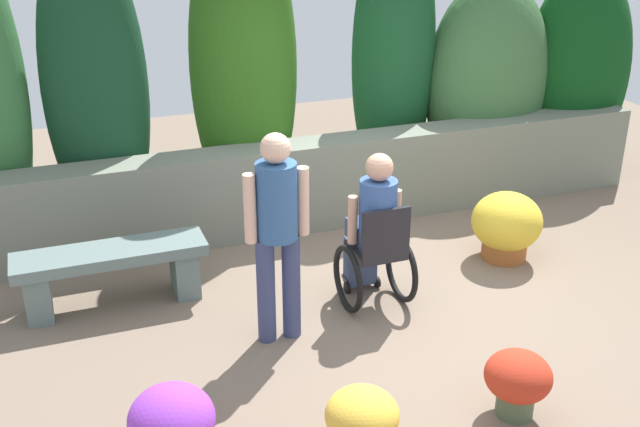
# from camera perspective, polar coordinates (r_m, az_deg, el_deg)

# --- Properties ---
(ground_plane) EXTENTS (12.29, 12.29, 0.00)m
(ground_plane) POSITION_cam_1_polar(r_m,az_deg,el_deg) (6.55, 6.06, -6.42)
(ground_plane) COLOR #7B6857
(stone_retaining_wall) EXTENTS (7.04, 0.40, 0.89)m
(stone_retaining_wall) POSITION_cam_1_polar(r_m,az_deg,el_deg) (7.77, 0.67, 2.35)
(stone_retaining_wall) COLOR slate
(stone_retaining_wall) RESTS_ON ground
(hedge_backdrop) EXTENTS (7.52, 1.08, 3.16)m
(hedge_backdrop) POSITION_cam_1_polar(r_m,az_deg,el_deg) (8.13, 2.39, 10.19)
(hedge_backdrop) COLOR #346F39
(hedge_backdrop) RESTS_ON ground
(stone_bench) EXTENTS (1.54, 0.41, 0.51)m
(stone_bench) POSITION_cam_1_polar(r_m,az_deg,el_deg) (6.53, -15.17, -3.91)
(stone_bench) COLOR slate
(stone_bench) RESTS_ON ground
(person_in_wheelchair) EXTENTS (0.53, 0.66, 1.33)m
(person_in_wheelchair) POSITION_cam_1_polar(r_m,az_deg,el_deg) (6.22, 4.04, -1.57)
(person_in_wheelchair) COLOR black
(person_in_wheelchair) RESTS_ON ground
(person_standing_companion) EXTENTS (0.49, 0.30, 1.65)m
(person_standing_companion) POSITION_cam_1_polar(r_m,az_deg,el_deg) (5.60, -3.19, -0.86)
(person_standing_companion) COLOR #384169
(person_standing_companion) RESTS_ON ground
(flower_pot_purple_near) EXTENTS (0.45, 0.45, 0.50)m
(flower_pot_purple_near) POSITION_cam_1_polar(r_m,az_deg,el_deg) (4.76, 3.13, -15.15)
(flower_pot_purple_near) COLOR gray
(flower_pot_purple_near) RESTS_ON ground
(flower_pot_terracotta_by_wall) EXTENTS (0.52, 0.52, 0.54)m
(flower_pot_terracotta_by_wall) POSITION_cam_1_polar(r_m,az_deg,el_deg) (4.80, -10.89, -15.21)
(flower_pot_terracotta_by_wall) COLOR #A35424
(flower_pot_terracotta_by_wall) RESTS_ON ground
(flower_pot_red_accent) EXTENTS (0.44, 0.44, 0.46)m
(flower_pot_red_accent) POSITION_cam_1_polar(r_m,az_deg,el_deg) (5.28, 14.43, -11.88)
(flower_pot_red_accent) COLOR #4D5F41
(flower_pot_red_accent) RESTS_ON ground
(flower_pot_small_foreground) EXTENTS (0.65, 0.65, 0.64)m
(flower_pot_small_foreground) POSITION_cam_1_polar(r_m,az_deg,el_deg) (7.28, 13.64, -0.87)
(flower_pot_small_foreground) COLOR #A25A27
(flower_pot_small_foreground) RESTS_ON ground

